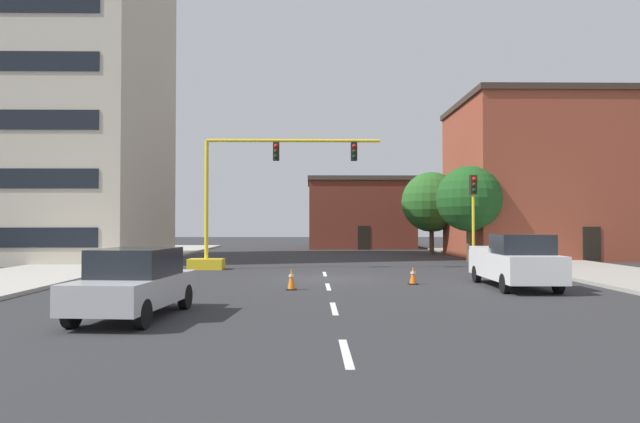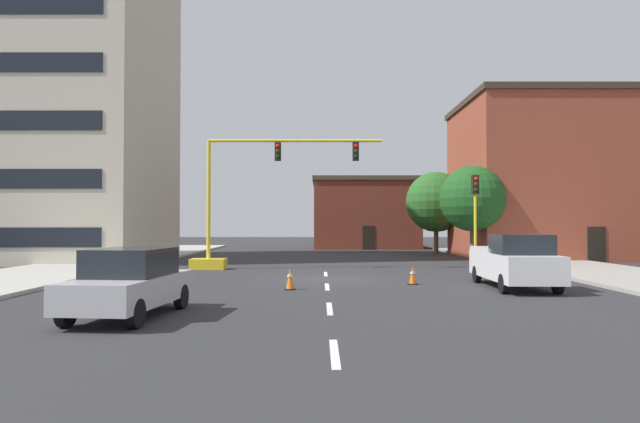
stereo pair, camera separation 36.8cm
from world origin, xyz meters
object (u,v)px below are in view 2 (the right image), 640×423
sedan_silver_near_left (128,282)px  traffic_light_pole_right (473,201)px  pickup_truck_white (512,262)px  tree_right_mid (471,199)px  traffic_cone_roadside_b (288,279)px  traffic_cone_roadside_a (411,276)px  tree_right_far (434,202)px  traffic_signal_gantry (232,225)px

sedan_silver_near_left → traffic_light_pole_right: bearing=47.6°
pickup_truck_white → sedan_silver_near_left: 13.68m
tree_right_mid → traffic_cone_roadside_b: size_ratio=7.66×
traffic_cone_roadside_a → sedan_silver_near_left: bearing=-137.3°
sedan_silver_near_left → pickup_truck_white: bearing=28.6°
tree_right_far → traffic_cone_roadside_b: bearing=-112.6°
tree_right_far → pickup_truck_white: tree_right_far is taller
sedan_silver_near_left → traffic_cone_roadside_b: (3.76, 5.99, -0.50)m
traffic_signal_gantry → sedan_silver_near_left: bearing=-91.2°
pickup_truck_white → sedan_silver_near_left: pickup_truck_white is taller
tree_right_far → sedan_silver_near_left: tree_right_far is taller
sedan_silver_near_left → tree_right_mid: bearing=55.7°
traffic_light_pole_right → traffic_cone_roadside_b: size_ratio=6.10×
sedan_silver_near_left → traffic_cone_roadside_a: sedan_silver_near_left is taller
pickup_truck_white → traffic_cone_roadside_a: pickup_truck_white is taller
tree_right_far → traffic_cone_roadside_b: (-10.32, -24.81, -3.74)m
tree_right_mid → traffic_signal_gantry: bearing=-157.8°
pickup_truck_white → sedan_silver_near_left: size_ratio=1.17×
traffic_light_pole_right → tree_right_mid: size_ratio=0.80×
traffic_cone_roadside_b → tree_right_far: bearing=67.4°
traffic_light_pole_right → pickup_truck_white: traffic_light_pole_right is taller
tree_right_far → traffic_light_pole_right: bearing=-95.1°
tree_right_mid → traffic_cone_roadside_b: (-10.63, -15.11, -3.56)m
traffic_light_pole_right → pickup_truck_white: (-0.54, -7.19, -2.55)m
pickup_truck_white → traffic_cone_roadside_b: pickup_truck_white is taller
traffic_cone_roadside_b → traffic_light_pole_right: bearing=41.4°
traffic_signal_gantry → traffic_cone_roadside_b: bearing=-69.8°
tree_right_mid → traffic_light_pole_right: bearing=-104.0°
traffic_light_pole_right → traffic_cone_roadside_a: bearing=-124.5°
traffic_cone_roadside_a → traffic_cone_roadside_b: bearing=-159.0°
traffic_signal_gantry → traffic_light_pole_right: size_ratio=2.08×
pickup_truck_white → traffic_cone_roadside_a: (-3.55, 1.25, -0.63)m
tree_right_far → pickup_truck_white: bearing=-94.9°
traffic_signal_gantry → traffic_cone_roadside_b: 10.16m
sedan_silver_near_left → tree_right_far: bearing=65.4°
traffic_signal_gantry → tree_right_mid: traffic_signal_gantry is taller
tree_right_mid → tree_right_far: tree_right_far is taller
tree_right_far → traffic_cone_roadside_a: tree_right_far is taller
tree_right_mid → sedan_silver_near_left: size_ratio=1.29×
sedan_silver_near_left → traffic_cone_roadside_b: bearing=57.9°
traffic_signal_gantry → traffic_light_pole_right: bearing=-7.5°
tree_right_mid → traffic_cone_roadside_b: 18.81m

